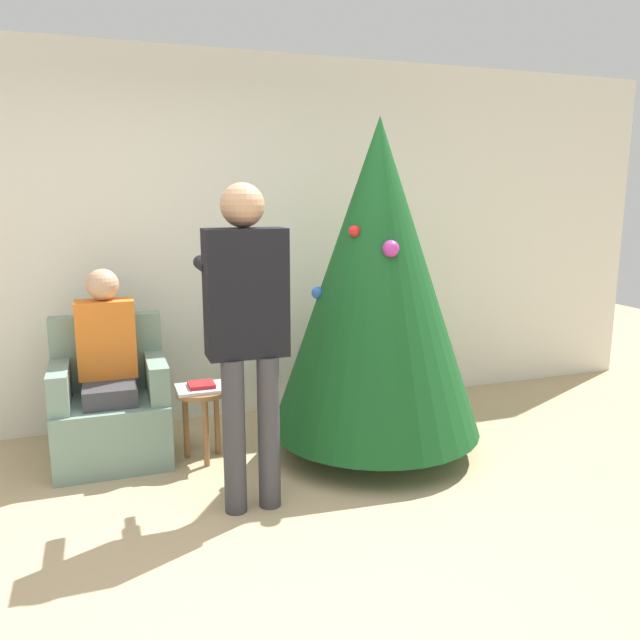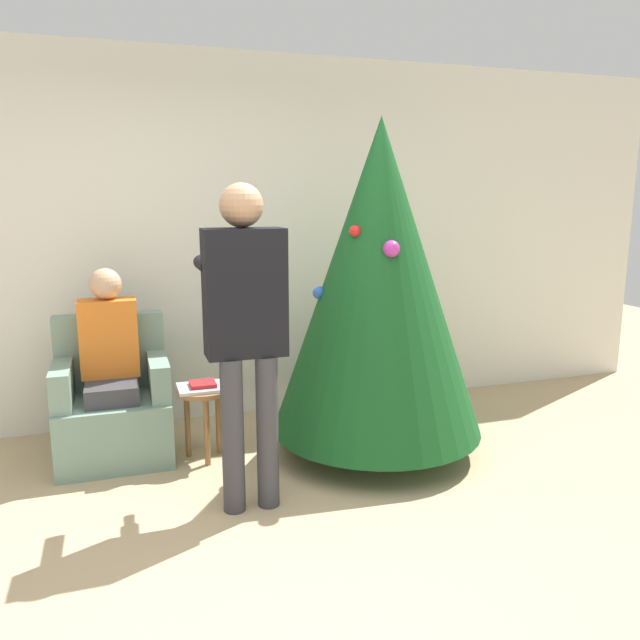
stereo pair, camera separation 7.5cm
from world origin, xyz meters
TOP-DOWN VIEW (x-y plane):
  - ground_plane at (0.00, 0.00)m, footprint 14.00×14.00m
  - wall_back at (0.00, 2.23)m, footprint 8.00×0.06m
  - christmas_tree at (1.02, 1.19)m, footprint 1.37×1.37m
  - armchair at (-0.63, 1.65)m, footprint 0.70×0.65m
  - person_seated at (-0.63, 1.63)m, footprint 0.36×0.46m
  - person_standing at (0.07, 0.73)m, footprint 0.44×0.57m
  - side_stool at (-0.08, 1.42)m, footprint 0.33×0.33m
  - laptop at (-0.08, 1.42)m, footprint 0.31×0.26m
  - book at (-0.08, 1.42)m, footprint 0.16×0.16m

SIDE VIEW (x-z plane):
  - ground_plane at x=0.00m, z-range 0.00..0.00m
  - armchair at x=-0.63m, z-range -0.13..0.78m
  - side_stool at x=-0.08m, z-range 0.14..0.61m
  - laptop at x=-0.08m, z-range 0.47..0.49m
  - book at x=-0.08m, z-range 0.49..0.51m
  - person_seated at x=-0.63m, z-range 0.05..1.29m
  - person_standing at x=0.07m, z-range 0.18..1.93m
  - christmas_tree at x=1.02m, z-range 0.08..2.24m
  - wall_back at x=0.00m, z-range 0.00..2.70m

